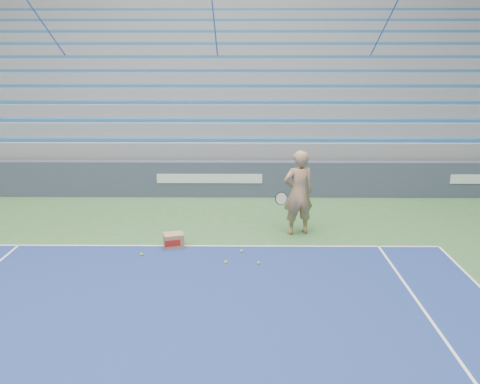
{
  "coord_description": "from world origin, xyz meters",
  "views": [
    {
      "loc": [
        1.04,
        2.0,
        4.17
      ],
      "look_at": [
        0.96,
        12.38,
        1.15
      ],
      "focal_mm": 35.0,
      "sensor_mm": 36.0,
      "label": 1
    }
  ],
  "objects": [
    {
      "name": "sponsor_barrier",
      "position": [
        0.0,
        15.88,
        0.55
      ],
      "size": [
        30.0,
        0.32,
        1.1
      ],
      "color": "#3A4258",
      "rests_on": "ground"
    },
    {
      "name": "bleachers",
      "position": [
        0.0,
        21.6,
        2.36
      ],
      "size": [
        31.0,
        9.15,
        7.3
      ],
      "color": "gray",
      "rests_on": "ground"
    },
    {
      "name": "tennis_player",
      "position": [
        2.34,
        12.73,
        1.03
      ],
      "size": [
        1.04,
        0.96,
        2.07
      ],
      "color": "tan",
      "rests_on": "ground"
    },
    {
      "name": "ball_box",
      "position": [
        -0.54,
        11.83,
        0.16
      ],
      "size": [
        0.51,
        0.44,
        0.33
      ],
      "color": "#A4774F",
      "rests_on": "ground"
    },
    {
      "name": "tennis_ball_0",
      "position": [
        1.0,
        11.55,
        0.03
      ],
      "size": [
        0.07,
        0.07,
        0.07
      ],
      "primitive_type": "sphere",
      "color": "#A6D32B",
      "rests_on": "ground"
    },
    {
      "name": "tennis_ball_1",
      "position": [
        -1.17,
        11.35,
        0.03
      ],
      "size": [
        0.07,
        0.07,
        0.07
      ],
      "primitive_type": "sphere",
      "color": "#A6D32B",
      "rests_on": "ground"
    },
    {
      "name": "tennis_ball_2",
      "position": [
        0.67,
        10.96,
        0.03
      ],
      "size": [
        0.07,
        0.07,
        0.07
      ],
      "primitive_type": "sphere",
      "color": "#A6D32B",
      "rests_on": "ground"
    },
    {
      "name": "tennis_ball_3",
      "position": [
        1.35,
        10.93,
        0.03
      ],
      "size": [
        0.07,
        0.07,
        0.07
      ],
      "primitive_type": "sphere",
      "color": "#A6D32B",
      "rests_on": "ground"
    }
  ]
}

